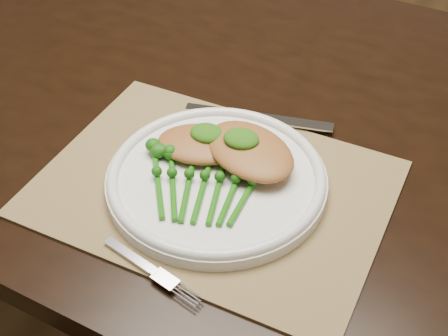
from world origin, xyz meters
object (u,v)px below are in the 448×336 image
at_px(broccolini_bundle, 202,189).
at_px(dining_table, 218,246).
at_px(chicken_fillet_left, 201,144).
at_px(dinner_plate, 217,178).
at_px(placemat, 213,188).

bearing_deg(broccolini_bundle, dining_table, 93.79).
xyz_separation_m(chicken_fillet_left, broccolini_bundle, (0.04, -0.07, -0.01)).
relative_size(dinner_plate, chicken_fillet_left, 2.41).
xyz_separation_m(dining_table, placemat, (0.09, -0.20, 0.37)).
height_order(placemat, dinner_plate, dinner_plate).
distance_m(dinner_plate, broccolini_bundle, 0.04).
height_order(dining_table, dinner_plate, dinner_plate).
bearing_deg(placemat, dining_table, 115.47).
distance_m(dining_table, broccolini_bundle, 0.47).
bearing_deg(broccolini_bundle, placemat, 70.52).
bearing_deg(dining_table, placemat, -62.43).
distance_m(dining_table, placemat, 0.43).
bearing_deg(chicken_fillet_left, dining_table, 92.18).
relative_size(dining_table, chicken_fillet_left, 13.52).
bearing_deg(dinner_plate, dining_table, 114.81).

